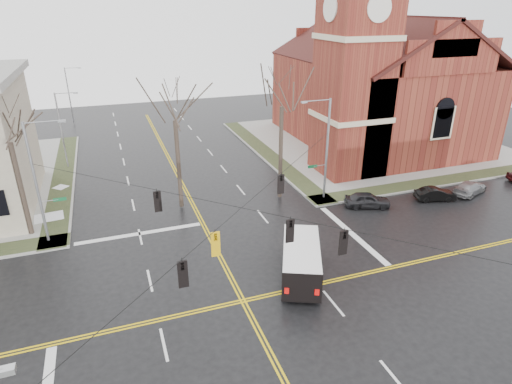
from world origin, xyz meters
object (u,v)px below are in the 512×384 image
object	(u,v)px
parked_car_a	(367,200)
parked_car_b	(435,194)
church	(374,76)
streetlight_north_b	(70,93)
tree_ne	(282,100)
signal_pole_nw	(38,180)
tree_nw_far	(9,136)
parked_car_c	(470,188)
signal_pole_ne	(325,147)
tree_nw_near	(175,114)
cargo_van	(301,257)
streetlight_north_a	(62,128)

from	to	relation	value
parked_car_a	parked_car_b	distance (m)	6.63
church	parked_car_a	xyz separation A→B (m)	(-10.50, -16.07, -7.77)
streetlight_north_b	tree_ne	size ratio (longest dim) A/B	0.64
signal_pole_nw	parked_car_a	xyz separation A→B (m)	(25.58, -2.79, -4.28)
parked_car_b	tree_nw_far	bearing A→B (deg)	95.29
parked_car_c	signal_pole_ne	bearing A→B (deg)	55.02
signal_pole_nw	tree_nw_near	bearing A→B (deg)	13.75
tree_nw_near	cargo_van	bearing A→B (deg)	-66.93
parked_car_a	cargo_van	bearing A→B (deg)	147.53
signal_pole_nw	parked_car_b	size ratio (longest dim) A/B	2.50
streetlight_north_b	church	bearing A→B (deg)	-33.25
cargo_van	tree_ne	size ratio (longest dim) A/B	0.52
signal_pole_ne	tree_nw_far	xyz separation A→B (m)	(-24.13, 1.64, 2.89)
parked_car_b	tree_nw_near	size ratio (longest dim) A/B	0.32
church	streetlight_north_a	size ratio (longest dim) A/B	3.44
cargo_van	tree_nw_near	distance (m)	15.46
streetlight_north_b	parked_car_c	size ratio (longest dim) A/B	1.92
signal_pole_nw	tree_nw_near	size ratio (longest dim) A/B	0.79
church	tree_nw_far	bearing A→B (deg)	-162.78
signal_pole_ne	streetlight_north_b	world-z (taller)	signal_pole_ne
streetlight_north_a	parked_car_a	bearing A→B (deg)	-37.75
church	tree_nw_near	bearing A→B (deg)	-157.35
streetlight_north_b	signal_pole_nw	bearing A→B (deg)	-91.05
parked_car_b	parked_car_c	distance (m)	4.04
streetlight_north_a	parked_car_a	xyz separation A→B (m)	(24.91, -19.29, -3.80)
signal_pole_nw	parked_car_c	distance (m)	36.63
cargo_van	tree_ne	xyz separation A→B (m)	(3.42, 11.76, 7.62)
church	tree_nw_near	world-z (taller)	church
signal_pole_nw	streetlight_north_a	distance (m)	16.52
parked_car_a	tree_nw_near	distance (m)	17.89
streetlight_north_a	parked_car_c	bearing A→B (deg)	-29.46
streetlight_north_a	tree_ne	bearing A→B (deg)	-39.03
signal_pole_nw	tree_nw_far	world-z (taller)	tree_nw_far
signal_pole_nw	tree_nw_near	world-z (taller)	tree_nw_near
signal_pole_nw	streetlight_north_b	size ratio (longest dim) A/B	1.12
church	streetlight_north_a	world-z (taller)	church
parked_car_a	parked_car_b	xyz separation A→B (m)	(6.57, -0.86, -0.07)
streetlight_north_b	tree_nw_far	distance (m)	35.09
parked_car_a	tree_ne	world-z (taller)	tree_ne
signal_pole_nw	cargo_van	size ratio (longest dim) A/B	1.41
parked_car_b	streetlight_north_b	bearing A→B (deg)	52.33
streetlight_north_b	tree_nw_near	xyz separation A→B (m)	(9.61, -33.99, 3.79)
signal_pole_nw	parked_car_a	world-z (taller)	signal_pole_nw
signal_pole_nw	cargo_van	bearing A→B (deg)	-33.05
church	parked_car_c	xyz separation A→B (m)	(0.11, -16.85, -7.83)
signal_pole_nw	parked_car_b	world-z (taller)	signal_pole_nw
church	tree_nw_near	distance (m)	27.97
streetlight_north_b	cargo_van	size ratio (longest dim) A/B	1.25
church	tree_nw_far	xyz separation A→B (m)	(-37.57, -11.64, -0.60)
signal_pole_ne	signal_pole_nw	xyz separation A→B (m)	(-22.64, 0.00, 0.00)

